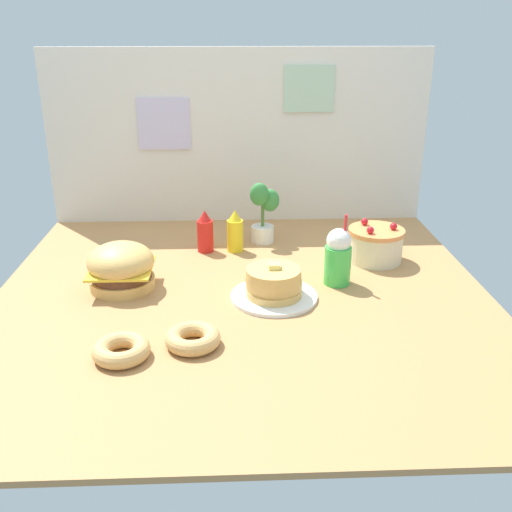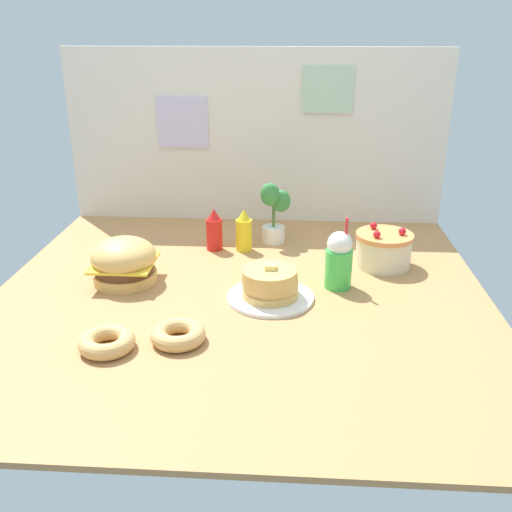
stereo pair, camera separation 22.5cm
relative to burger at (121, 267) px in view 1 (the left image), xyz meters
The scene contains 11 objects.
ground_plane 48.96cm from the burger, 11.52° to the right, with size 190.40×187.33×2.00cm, color #B27F4C.
back_wall 101.95cm from the burger, 60.68° to the left, with size 190.40×4.20×86.52cm.
burger is the anchor object (origin of this frame).
pancake_stack 60.00cm from the burger, 11.42° to the right, with size 32.95×32.95×14.25cm.
layer_cake 108.27cm from the burger, 12.71° to the left, with size 24.19×24.19×17.64cm.
ketchup_bottle 49.17cm from the burger, 50.76° to the left, with size 7.37×7.37×19.38cm.
mustard_bottle 58.63cm from the burger, 40.40° to the left, with size 7.37×7.37×19.38cm.
cream_soda_cup 84.98cm from the burger, ahead, with size 10.66×10.66×29.09cm.
donut_pink_glaze 52.56cm from the burger, 80.62° to the right, with size 18.03×18.03×5.43cm.
donut_chocolate 54.82cm from the burger, 56.28° to the right, with size 18.03×18.03×5.43cm.
potted_plant 76.31cm from the burger, 40.52° to the left, with size 13.83×11.79×29.56cm.
Camera 1 is at (-3.16, -197.65, 96.89)cm, focal length 40.33 mm.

